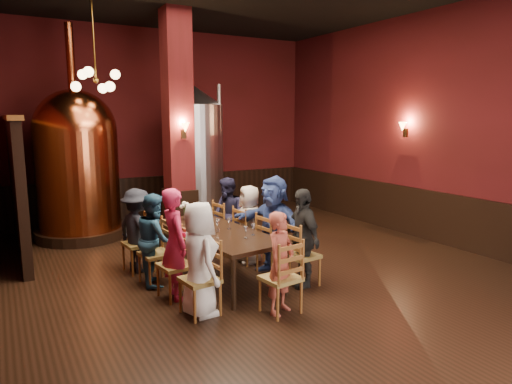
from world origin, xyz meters
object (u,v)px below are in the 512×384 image
dining_table (216,234)px  person_2 (155,239)px  steel_vessel (194,156)px  copper_kettle (77,163)px  person_0 (199,259)px  person_1 (175,244)px  rose_vase (186,208)px

dining_table → person_2: 0.91m
dining_table → steel_vessel: steel_vessel is taller
person_2 → copper_kettle: (-0.53, 3.32, 0.86)m
person_0 → person_1: (-0.08, 0.67, 0.04)m
dining_table → copper_kettle: size_ratio=0.59×
person_1 → copper_kettle: copper_kettle is taller
steel_vessel → copper_kettle: bearing=178.4°
dining_table → person_1: bearing=-158.8°
person_1 → copper_kettle: bearing=10.9°
person_1 → copper_kettle: 4.09m
dining_table → person_2: (-0.88, 0.23, -0.01)m
person_1 → rose_vase: 1.50m
dining_table → rose_vase: bearing=92.2°
dining_table → rose_vase: size_ratio=7.89×
copper_kettle → person_2: bearing=-80.9°
copper_kettle → rose_vase: (1.28, -2.65, -0.58)m
person_2 → rose_vase: (0.75, 0.67, 0.28)m
copper_kettle → rose_vase: copper_kettle is taller
person_2 → copper_kettle: copper_kettle is taller
person_2 → steel_vessel: (1.96, 3.25, 0.89)m
rose_vase → steel_vessel: bearing=64.9°
dining_table → rose_vase: rose_vase is taller
person_2 → steel_vessel: steel_vessel is taller
person_2 → steel_vessel: bearing=-18.6°
copper_kettle → person_0: bearing=-81.6°
person_2 → dining_table: bearing=-92.3°
dining_table → copper_kettle: bearing=105.3°
person_0 → copper_kettle: (-0.68, 4.64, 0.82)m
dining_table → person_2: person_2 is taller
dining_table → person_0: bearing=-130.4°
person_0 → person_2: person_0 is taller
dining_table → copper_kettle: 3.91m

